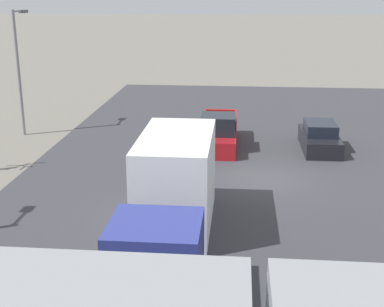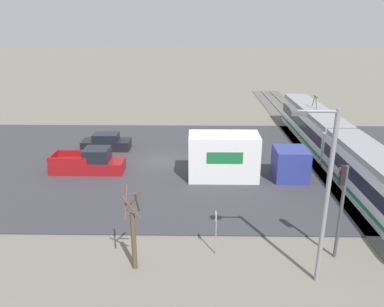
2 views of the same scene
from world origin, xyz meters
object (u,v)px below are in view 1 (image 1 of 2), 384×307
at_px(box_truck, 172,196).
at_px(sedan_car_0, 320,138).
at_px(street_lamp_near_crossing, 19,63).
at_px(pickup_truck, 219,133).

bearing_deg(box_truck, sedan_car_0, -119.79).
relative_size(box_truck, street_lamp_near_crossing, 1.19).
relative_size(box_truck, sedan_car_0, 2.01).
xyz_separation_m(box_truck, street_lamp_near_crossing, (10.75, -13.48, 2.63)).
bearing_deg(sedan_car_0, street_lamp_near_crossing, -6.26).
xyz_separation_m(box_truck, sedan_car_0, (-6.62, -11.57, -0.97)).
distance_m(pickup_truck, street_lamp_near_crossing, 12.49).
relative_size(box_truck, pickup_truck, 1.56).
bearing_deg(street_lamp_near_crossing, pickup_truck, 171.11).
bearing_deg(pickup_truck, street_lamp_near_crossing, -8.89).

